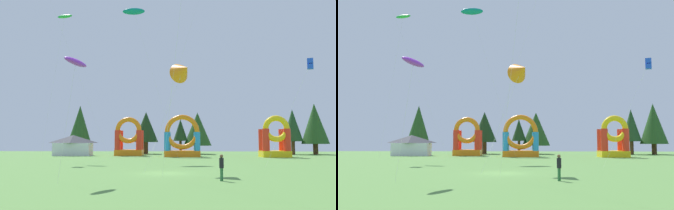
{
  "view_description": "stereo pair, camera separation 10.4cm",
  "coord_description": "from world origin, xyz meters",
  "views": [
    {
      "loc": [
        1.5,
        -30.71,
        2.78
      ],
      "look_at": [
        0.0,
        6.01,
        6.36
      ],
      "focal_mm": 38.66,
      "sensor_mm": 36.0,
      "label": 1
    },
    {
      "loc": [
        1.6,
        -30.7,
        2.78
      ],
      "look_at": [
        0.0,
        6.01,
        6.36
      ],
      "focal_mm": 38.66,
      "sensor_mm": 36.0,
      "label": 2
    }
  ],
  "objects": [
    {
      "name": "inflatable_blue_arch",
      "position": [
        1.39,
        30.14,
        2.51
      ],
      "size": [
        5.99,
        3.63,
        7.01
      ],
      "color": "orange",
      "rests_on": "ground_plane"
    },
    {
      "name": "tree_row_1",
      "position": [
        -20.14,
        44.52,
        6.35
      ],
      "size": [
        4.39,
        4.39,
        10.04
      ],
      "color": "#4C331E",
      "rests_on": "ground_plane"
    },
    {
      "name": "kite_teal_parafoil",
      "position": [
        -5.87,
        22.32,
        22.27
      ],
      "size": [
        8.49,
        3.71,
        23.06
      ],
      "color": "#0C7F7A",
      "rests_on": "ground_plane"
    },
    {
      "name": "tree_row_4",
      "position": [
        4.48,
        42.71,
        5.0
      ],
      "size": [
        5.61,
        5.61,
        8.38
      ],
      "color": "#4C331E",
      "rests_on": "ground_plane"
    },
    {
      "name": "tree_row_6",
      "position": [
        27.37,
        41.27,
        5.97
      ],
      "size": [
        5.26,
        5.26,
        9.97
      ],
      "color": "#4C331E",
      "rests_on": "ground_plane"
    },
    {
      "name": "tree_row_2",
      "position": [
        -6.0,
        42.81,
        5.41
      ],
      "size": [
        5.01,
        5.01,
        8.53
      ],
      "color": "#4C331E",
      "rests_on": "ground_plane"
    },
    {
      "name": "inflatable_red_slide",
      "position": [
        -8.22,
        34.55,
        2.58
      ],
      "size": [
        4.91,
        3.78,
        6.9
      ],
      "color": "orange",
      "rests_on": "ground_plane"
    },
    {
      "name": "inflatable_yellow_castle",
      "position": [
        16.67,
        29.71,
        2.59
      ],
      "size": [
        4.55,
        4.09,
        6.8
      ],
      "color": "yellow",
      "rests_on": "ground_plane"
    },
    {
      "name": "ground_plane",
      "position": [
        0.0,
        0.0,
        0.0
      ],
      "size": [
        120.0,
        120.0,
        0.0
      ],
      "primitive_type": "plane",
      "color": "#5B8C42"
    },
    {
      "name": "person_near_camera",
      "position": [
        4.15,
        -5.52,
        1.07
      ],
      "size": [
        0.43,
        0.43,
        1.8
      ],
      "rotation": [
        0.0,
        0.0,
        4.09
      ],
      "color": "#33723F",
      "rests_on": "ground_plane"
    },
    {
      "name": "kite_purple_parafoil",
      "position": [
        -6.11,
        -5.7,
        8.32
      ],
      "size": [
        1.73,
        2.53,
        8.76
      ],
      "color": "purple",
      "rests_on": "ground_plane"
    },
    {
      "name": "kite_green_parafoil",
      "position": [
        -16.46,
        22.21,
        21.59
      ],
      "size": [
        5.07,
        2.44,
        22.08
      ],
      "color": "green",
      "rests_on": "ground_plane"
    },
    {
      "name": "tree_row_3",
      "position": [
        1.03,
        41.89,
        4.75
      ],
      "size": [
        2.88,
        2.88,
        6.98
      ],
      "color": "#4C331E",
      "rests_on": "ground_plane"
    },
    {
      "name": "tree_row_5",
      "position": [
        23.02,
        41.11,
        5.63
      ],
      "size": [
        3.83,
        3.83,
        8.83
      ],
      "color": "#4C331E",
      "rests_on": "ground_plane"
    },
    {
      "name": "kite_blue_box",
      "position": [
        14.42,
        5.83,
        10.46
      ],
      "size": [
        4.78,
        2.02,
        11.02
      ],
      "color": "blue",
      "rests_on": "ground_plane"
    },
    {
      "name": "festival_tent",
      "position": [
        -18.24,
        33.89,
        1.85
      ],
      "size": [
        6.57,
        3.07,
        3.69
      ],
      "color": "silver",
      "rests_on": "ground_plane"
    },
    {
      "name": "kite_orange_delta",
      "position": [
        1.53,
        1.51,
        9.05
      ],
      "size": [
        4.62,
        3.15,
        10.11
      ],
      "color": "orange",
      "rests_on": "ground_plane"
    }
  ]
}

